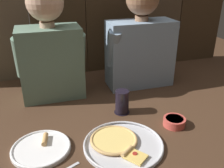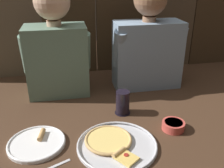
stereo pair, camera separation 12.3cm
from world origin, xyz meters
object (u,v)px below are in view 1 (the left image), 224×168
Objects in this scene: pizza_tray at (120,143)px; diner_right at (141,39)px; drinking_glass at (122,102)px; diner_left at (49,45)px; dinner_plate at (41,148)px; dipping_bowl at (174,121)px.

pizza_tray is 0.54× the size of diner_right.
diner_left is at bearing 135.88° from drinking_glass.
dinner_plate is (-0.33, 0.07, -0.00)m from pizza_tray.
diner_left is at bearing 78.33° from dinner_plate.
pizza_tray is 0.28m from drinking_glass.
diner_left is at bearing 136.20° from dipping_bowl.
dipping_bowl is at bearing -43.29° from drinking_glass.
diner_left reaches higher than drinking_glass.
dipping_bowl is at bearing -0.25° from dinner_plate.
diner_right is (0.55, -0.00, -0.00)m from diner_left.
diner_right is at bearing 54.11° from drinking_glass.
dinner_plate is 0.87m from diner_right.
dipping_bowl is (0.20, -0.19, -0.04)m from drinking_glass.
dinner_plate is 1.98× the size of drinking_glass.
drinking_glass is at bearing 23.84° from dinner_plate.
pizza_tray is at bearing -11.51° from dinner_plate.
diner_right is at bearing 37.53° from dinner_plate.
diner_right reaches higher than diner_left.
diner_right is (0.02, 0.50, 0.28)m from dipping_bowl.
diner_left is (-0.53, 0.50, 0.29)m from dipping_bowl.
pizza_tray is 1.39× the size of dinner_plate.
diner_left is at bearing 111.73° from pizza_tray.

